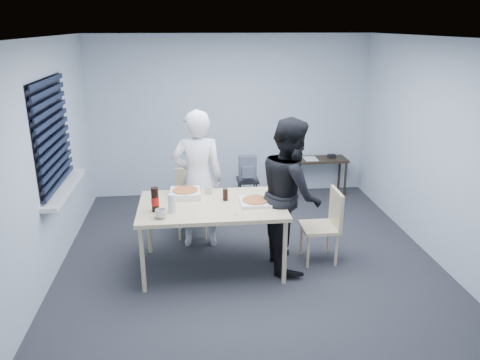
{
  "coord_description": "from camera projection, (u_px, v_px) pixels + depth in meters",
  "views": [
    {
      "loc": [
        -0.67,
        -5.0,
        2.74
      ],
      "look_at": [
        -0.11,
        0.1,
        1.02
      ],
      "focal_mm": 35.0,
      "sensor_mm": 36.0,
      "label": 1
    }
  ],
  "objects": [
    {
      "name": "room",
      "position": [
        56.0,
        143.0,
        5.35
      ],
      "size": [
        5.0,
        5.0,
        5.0
      ],
      "color": "#29292E",
      "rests_on": "ground"
    },
    {
      "name": "dining_table",
      "position": [
        212.0,
        209.0,
        5.31
      ],
      "size": [
        1.64,
        1.04,
        0.8
      ],
      "color": "beige",
      "rests_on": "ground"
    },
    {
      "name": "chair_far",
      "position": [
        191.0,
        197.0,
        6.32
      ],
      "size": [
        0.42,
        0.42,
        0.89
      ],
      "color": "beige",
      "rests_on": "ground"
    },
    {
      "name": "chair_right",
      "position": [
        327.0,
        221.0,
        5.55
      ],
      "size": [
        0.42,
        0.42,
        0.89
      ],
      "color": "beige",
      "rests_on": "ground"
    },
    {
      "name": "person_white",
      "position": [
        198.0,
        180.0,
        5.85
      ],
      "size": [
        0.65,
        0.42,
        1.77
      ],
      "primitive_type": "imported",
      "rotation": [
        0.0,
        0.0,
        3.14
      ],
      "color": "silver",
      "rests_on": "ground"
    },
    {
      "name": "person_black",
      "position": [
        290.0,
        194.0,
        5.36
      ],
      "size": [
        0.47,
        0.86,
        1.77
      ],
      "primitive_type": "imported",
      "rotation": [
        0.0,
        0.0,
        1.57
      ],
      "color": "black",
      "rests_on": "ground"
    },
    {
      "name": "side_table",
      "position": [
        319.0,
        163.0,
        7.79
      ],
      "size": [
        0.91,
        0.41,
        0.61
      ],
      "color": "#2F2318",
      "rests_on": "ground"
    },
    {
      "name": "stool",
      "position": [
        247.0,
        186.0,
        7.26
      ],
      "size": [
        0.33,
        0.33,
        0.45
      ],
      "color": "black",
      "rests_on": "ground"
    },
    {
      "name": "backpack",
      "position": [
        248.0,
        168.0,
        7.16
      ],
      "size": [
        0.27,
        0.19,
        0.37
      ],
      "rotation": [
        0.0,
        0.0,
        0.18
      ],
      "color": "slate",
      "rests_on": "stool"
    },
    {
      "name": "pizza_box_a",
      "position": [
        185.0,
        193.0,
        5.51
      ],
      "size": [
        0.35,
        0.35,
        0.09
      ],
      "rotation": [
        0.0,
        0.0,
        -0.11
      ],
      "color": "white",
      "rests_on": "dining_table"
    },
    {
      "name": "pizza_box_b",
      "position": [
        256.0,
        201.0,
        5.3
      ],
      "size": [
        0.36,
        0.36,
        0.05
      ],
      "rotation": [
        0.0,
        0.0,
        -0.34
      ],
      "color": "white",
      "rests_on": "dining_table"
    },
    {
      "name": "mug_a",
      "position": [
        161.0,
        214.0,
        4.89
      ],
      "size": [
        0.17,
        0.17,
        0.1
      ],
      "primitive_type": "imported",
      "rotation": [
        0.0,
        0.0,
        0.52
      ],
      "color": "silver",
      "rests_on": "dining_table"
    },
    {
      "name": "mug_b",
      "position": [
        209.0,
        190.0,
        5.6
      ],
      "size": [
        0.1,
        0.1,
        0.09
      ],
      "primitive_type": "imported",
      "color": "silver",
      "rests_on": "dining_table"
    },
    {
      "name": "cola_glass",
      "position": [
        225.0,
        195.0,
        5.38
      ],
      "size": [
        0.08,
        0.08,
        0.13
      ],
      "primitive_type": "cylinder",
      "rotation": [
        0.0,
        0.0,
        -0.3
      ],
      "color": "black",
      "rests_on": "dining_table"
    },
    {
      "name": "soda_bottle",
      "position": [
        155.0,
        200.0,
        5.04
      ],
      "size": [
        0.09,
        0.09,
        0.27
      ],
      "rotation": [
        0.0,
        0.0,
        0.27
      ],
      "color": "black",
      "rests_on": "dining_table"
    },
    {
      "name": "plastic_cups",
      "position": [
        172.0,
        203.0,
        5.03
      ],
      "size": [
        0.11,
        0.11,
        0.2
      ],
      "primitive_type": "cylinder",
      "rotation": [
        0.0,
        0.0,
        -0.4
      ],
      "color": "silver",
      "rests_on": "dining_table"
    },
    {
      "name": "rubber_band",
      "position": [
        236.0,
        215.0,
        4.99
      ],
      "size": [
        0.06,
        0.06,
        0.0
      ],
      "primitive_type": "torus",
      "rotation": [
        0.0,
        0.0,
        0.2
      ],
      "color": "red",
      "rests_on": "dining_table"
    },
    {
      "name": "papers",
      "position": [
        311.0,
        159.0,
        7.74
      ],
      "size": [
        0.29,
        0.34,
        0.0
      ],
      "primitive_type": "cube",
      "rotation": [
        0.0,
        0.0,
        -0.33
      ],
      "color": "white",
      "rests_on": "side_table"
    },
    {
      "name": "black_box",
      "position": [
        332.0,
        156.0,
        7.8
      ],
      "size": [
        0.14,
        0.11,
        0.05
      ],
      "primitive_type": "cube",
      "rotation": [
        0.0,
        0.0,
        0.18
      ],
      "color": "black",
      "rests_on": "side_table"
    }
  ]
}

